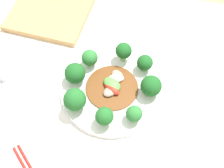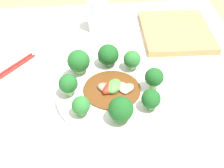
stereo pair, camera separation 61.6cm
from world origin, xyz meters
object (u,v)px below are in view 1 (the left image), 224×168
object	(u,v)px
broccoli_northwest	(134,114)
broccoli_east	(75,73)
stirfry_center	(113,86)
broccoli_south	(124,51)
plate	(112,90)
broccoli_north	(104,116)
broccoli_southwest	(145,63)
broccoli_west	(151,86)
broccoli_northeast	(75,100)
broccoli_southeast	(90,58)
cutting_board	(50,13)

from	to	relation	value
broccoli_northwest	broccoli_east	bearing A→B (deg)	-23.75
stirfry_center	broccoli_south	bearing A→B (deg)	-94.45
broccoli_south	plate	bearing A→B (deg)	85.29
broccoli_north	stirfry_center	bearing A→B (deg)	-86.85
broccoli_northwest	broccoli_southwest	bearing A→B (deg)	-88.99
plate	stirfry_center	bearing A→B (deg)	-102.54
broccoli_west	broccoli_south	size ratio (longest dim) A/B	1.00
broccoli_northwest	broccoli_northeast	bearing A→B (deg)	0.43
broccoli_southeast	cutting_board	world-z (taller)	broccoli_southeast
broccoli_southeast	broccoli_east	bearing A→B (deg)	69.27
broccoli_east	cutting_board	distance (m)	0.28
broccoli_west	broccoli_north	world-z (taller)	broccoli_west
broccoli_south	broccoli_east	distance (m)	0.15
broccoli_northwest	cutting_board	size ratio (longest dim) A/B	0.20
broccoli_southwest	cutting_board	distance (m)	0.37
broccoli_southeast	broccoli_north	world-z (taller)	broccoli_north
broccoli_northeast	broccoli_south	world-z (taller)	broccoli_northeast
broccoli_north	plate	bearing A→B (deg)	-86.38
broccoli_north	cutting_board	bearing A→B (deg)	-51.34
broccoli_east	cutting_board	size ratio (longest dim) A/B	0.25
broccoli_west	broccoli_northeast	size ratio (longest dim) A/B	0.94
broccoli_east	cutting_board	bearing A→B (deg)	-55.07
broccoli_northeast	plate	bearing A→B (deg)	-134.36
plate	cutting_board	world-z (taller)	cutting_board
plate	broccoli_north	size ratio (longest dim) A/B	4.64
broccoli_west	broccoli_east	size ratio (longest dim) A/B	1.01
broccoli_southeast	broccoli_west	bearing A→B (deg)	163.88
plate	broccoli_southeast	size ratio (longest dim) A/B	5.03
broccoli_east	cutting_board	world-z (taller)	broccoli_east
broccoli_southeast	stirfry_center	distance (m)	0.10
broccoli_southwest	broccoli_southeast	xyz separation A→B (m)	(0.15, 0.02, 0.00)
broccoli_east	broccoli_south	bearing A→B (deg)	-137.42
broccoli_southwest	broccoli_southeast	size ratio (longest dim) A/B	0.97
broccoli_north	broccoli_northwest	bearing A→B (deg)	-158.00
broccoli_north	broccoli_southeast	bearing A→B (deg)	-62.87
broccoli_northwest	broccoli_north	size ratio (longest dim) A/B	0.85
broccoli_east	broccoli_west	bearing A→B (deg)	-177.61
broccoli_east	broccoli_northwest	bearing A→B (deg)	156.25
broccoli_southeast	broccoli_east	size ratio (longest dim) A/B	0.88
broccoli_north	broccoli_south	world-z (taller)	broccoli_south
broccoli_northeast	broccoli_east	xyz separation A→B (m)	(0.02, -0.08, -0.00)
cutting_board	stirfry_center	bearing A→B (deg)	138.99
broccoli_northeast	broccoli_southwest	bearing A→B (deg)	-133.02
plate	broccoli_southwest	world-z (taller)	broccoli_southwest
plate	broccoli_west	xyz separation A→B (m)	(-0.10, -0.01, 0.04)
broccoli_northwest	cutting_board	xyz separation A→B (m)	(0.34, -0.31, -0.04)
broccoli_west	broccoli_southeast	xyz separation A→B (m)	(0.18, -0.05, -0.00)
broccoli_west	broccoli_southwest	xyz separation A→B (m)	(0.03, -0.07, -0.00)
broccoli_west	broccoli_north	xyz separation A→B (m)	(0.09, 0.11, 0.00)
broccoli_northeast	broccoli_south	distance (m)	0.20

